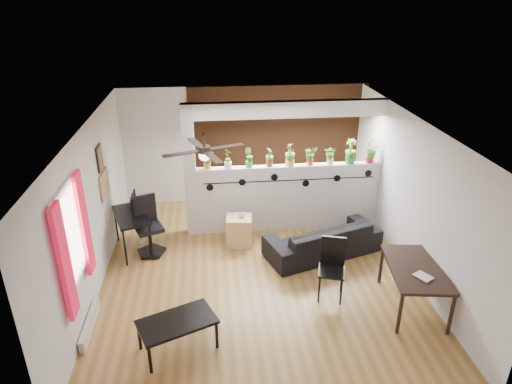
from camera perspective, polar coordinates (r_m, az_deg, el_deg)
The scene contains 30 objects.
room_shell at distance 7.36m, azimuth 0.12°, elevation -1.43°, with size 6.30×7.10×2.90m.
partition_wall at distance 9.08m, azimuth 4.11°, elevation -0.65°, with size 3.60×0.18×1.35m, color #BCBCC1.
ceiling_header at distance 8.48m, azimuth 4.47°, elevation 10.28°, with size 3.60×0.18×0.30m, color white.
pier_column at distance 8.71m, azimuth -8.25°, elevation 2.51°, with size 0.22×0.20×2.60m, color #BCBCC1.
brick_panel at distance 10.19m, azimuth 2.79°, elevation 6.01°, with size 3.90×0.05×2.60m, color #B05E33.
vine_decal at distance 8.83m, azimuth 4.30°, elevation 1.47°, with size 3.31×0.01×0.30m.
window_assembly at distance 6.43m, azimuth -21.99°, elevation -5.33°, with size 0.09×1.30×1.55m.
baseboard_heater at distance 7.20m, azimuth -20.06°, elevation -15.23°, with size 0.08×1.00×0.18m, color beige.
corkboard at distance 8.38m, azimuth -18.42°, elevation 0.94°, with size 0.03×0.60×0.45m, color #9E764C.
framed_art at distance 8.16m, azimuth -18.95°, elevation 4.03°, with size 0.03×0.34×0.44m.
ceiling_fan at distance 6.66m, azimuth -6.47°, elevation 5.02°, with size 1.19×1.19×0.43m.
potted_plant_0 at distance 8.61m, azimuth -6.15°, elevation 4.19°, with size 0.23×0.20×0.38m.
potted_plant_1 at distance 8.61m, azimuth -3.52°, elevation 4.32°, with size 0.24×0.25×0.39m.
potted_plant_2 at distance 8.64m, azimuth -0.90°, elevation 4.38°, with size 0.23×0.21×0.38m.
potted_plant_3 at distance 8.69m, azimuth 1.71°, elevation 4.43°, with size 0.16×0.19×0.36m.
potted_plant_4 at distance 8.73m, azimuth 4.29°, elevation 4.81°, with size 0.29×0.30×0.46m.
potted_plant_5 at distance 8.82m, azimuth 6.81°, elevation 4.61°, with size 0.21×0.19×0.37m.
potted_plant_6 at distance 8.92m, azimuth 9.30°, elevation 4.65°, with size 0.22×0.20×0.36m.
potted_plant_7 at distance 9.01m, azimuth 11.76°, elevation 5.06°, with size 0.31×0.28×0.48m.
potted_plant_8 at distance 9.14m, azimuth 14.12°, elevation 4.94°, with size 0.25×0.27×0.43m.
sofa at distance 8.44m, azimuth 8.34°, elevation -5.86°, with size 1.99×0.79×0.58m, color black.
cube_shelf at distance 8.65m, azimuth -2.12°, elevation -4.86°, with size 0.47×0.41×0.57m, color tan.
cup at distance 8.49m, azimuth -1.81°, elevation -2.89°, with size 0.12×0.12×0.09m, color gray.
computer_desk at distance 8.57m, azimuth -15.33°, elevation -3.13°, with size 0.83×1.14×0.74m.
monitor at distance 8.64m, azimuth -15.31°, elevation -1.74°, with size 0.05×0.31×0.17m, color black.
office_chair at distance 8.51m, azimuth -13.32°, elevation -4.59°, with size 0.59×0.60×1.08m.
dining_table at distance 7.27m, azimuth 19.38°, elevation -9.36°, with size 0.96×1.40×0.71m.
book at distance 6.96m, azimuth 19.73°, elevation -10.18°, with size 0.18×0.24×0.02m, color gray.
folding_chair at distance 7.27m, azimuth 9.51°, elevation -8.65°, with size 0.50×0.50×0.99m.
coffee_table at distance 6.37m, azimuth -9.84°, elevation -15.91°, with size 1.14×0.90×0.47m.
Camera 1 is at (-0.73, -6.59, 4.50)m, focal length 32.00 mm.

